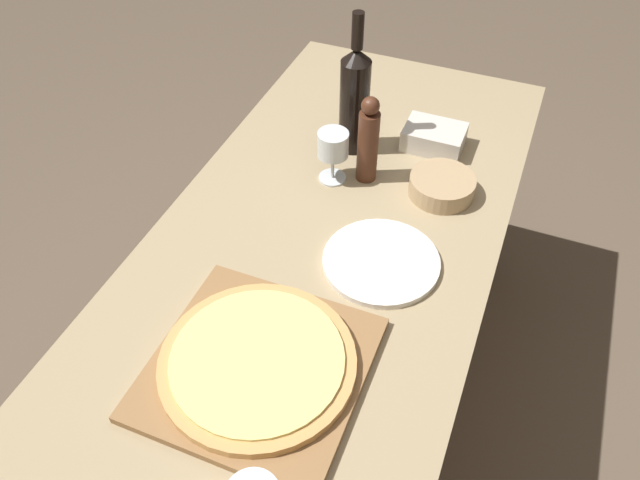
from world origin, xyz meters
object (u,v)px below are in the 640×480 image
wine_bottle (355,98)px  small_bowl (442,186)px  pepper_mill (368,141)px  wine_glass (333,147)px  pizza (258,362)px

wine_bottle → small_bowl: size_ratio=2.34×
pepper_mill → wine_glass: size_ratio=1.69×
pepper_mill → small_bowl: pepper_mill is taller
wine_bottle → wine_glass: (-0.00, -0.14, -0.05)m
pizza → pepper_mill: pepper_mill is taller
wine_glass → small_bowl: 0.27m
pizza → wine_bottle: bearing=95.7°
wine_bottle → small_bowl: wine_bottle is taller
wine_bottle → wine_glass: wine_bottle is taller
pepper_mill → small_bowl: (0.18, 0.01, -0.08)m
wine_bottle → pepper_mill: bearing=-55.2°
pizza → wine_glass: (-0.07, 0.56, 0.07)m
pepper_mill → wine_glass: bearing=-154.5°
small_bowl → wine_glass: bearing=-170.5°
pepper_mill → pizza: bearing=-90.2°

